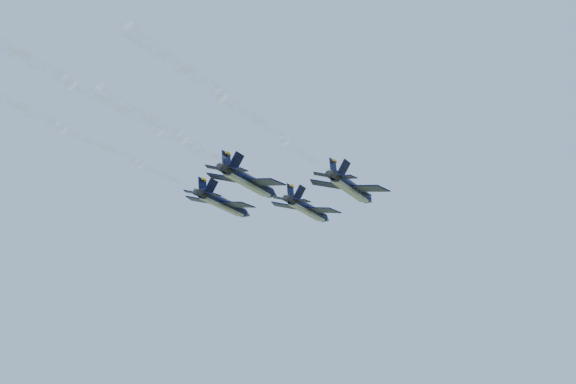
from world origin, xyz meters
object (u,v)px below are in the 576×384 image
(jet_left, at_px, (224,204))
(jet_slot, at_px, (250,182))
(jet_right, at_px, (352,188))
(jet_lead, at_px, (309,209))

(jet_left, relative_size, jet_slot, 1.00)
(jet_left, distance_m, jet_slot, 13.86)
(jet_right, bearing_deg, jet_lead, 141.11)
(jet_left, bearing_deg, jet_right, 0.75)
(jet_right, bearing_deg, jet_slot, -139.65)
(jet_slot, bearing_deg, jet_left, 137.20)
(jet_lead, xyz_separation_m, jet_slot, (-3.75, -18.51, 0.00))
(jet_lead, height_order, jet_slot, same)
(jet_left, distance_m, jet_right, 21.58)
(jet_lead, relative_size, jet_slot, 1.00)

